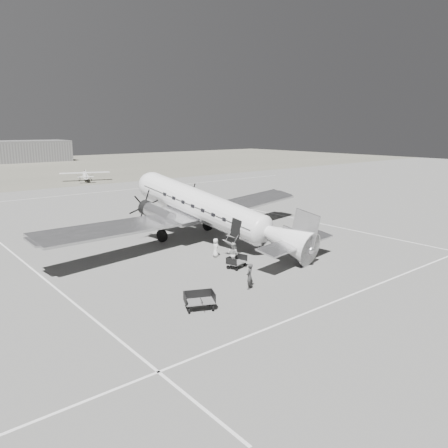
{
  "coord_description": "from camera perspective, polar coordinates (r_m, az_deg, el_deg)",
  "views": [
    {
      "loc": [
        -26.74,
        -29.27,
        10.51
      ],
      "look_at": [
        -2.87,
        -0.07,
        2.2
      ],
      "focal_mm": 35.0,
      "sensor_mm": 36.0,
      "label": 1
    }
  ],
  "objects": [
    {
      "name": "ground",
      "position": [
        41.02,
        3.05,
        -2.44
      ],
      "size": [
        260.0,
        260.0,
        0.0
      ],
      "primitive_type": "plane",
      "color": "slate",
      "rests_on": "ground"
    },
    {
      "name": "grass_infield",
      "position": [
        127.55,
        -27.2,
        6.34
      ],
      "size": [
        260.0,
        90.0,
        0.01
      ],
      "primitive_type": "cube",
      "color": "#635F53",
      "rests_on": "ground"
    },
    {
      "name": "taxi_line_horizon",
      "position": [
        74.99,
        -18.01,
        3.77
      ],
      "size": [
        90.0,
        0.15,
        0.01
      ],
      "primitive_type": "cube",
      "color": "silver",
      "rests_on": "ground"
    },
    {
      "name": "baggage_cart_near",
      "position": [
        33.56,
        1.67,
        -4.99
      ],
      "size": [
        1.93,
        1.6,
        0.94
      ],
      "primitive_type": null,
      "rotation": [
        0.0,
        0.0,
        0.29
      ],
      "color": "#585858",
      "rests_on": "ground"
    },
    {
      "name": "taxi_line_near",
      "position": [
        32.54,
        20.0,
        -7.19
      ],
      "size": [
        60.0,
        0.15,
        0.01
      ],
      "primitive_type": "cube",
      "color": "silver",
      "rests_on": "ground"
    },
    {
      "name": "ramp_agent",
      "position": [
        33.83,
        1.17,
        -3.98
      ],
      "size": [
        0.9,
        1.06,
        1.92
      ],
      "primitive_type": "imported",
      "rotation": [
        0.0,
        0.0,
        1.78
      ],
      "color": "#ACACAA",
      "rests_on": "ground"
    },
    {
      "name": "taxi_line_left",
      "position": [
        41.58,
        -25.83,
        -3.48
      ],
      "size": [
        0.15,
        60.0,
        0.01
      ],
      "primitive_type": "cube",
      "color": "silver",
      "rests_on": "ground"
    },
    {
      "name": "taxi_line_right",
      "position": [
        49.68,
        13.35,
        -0.12
      ],
      "size": [
        0.15,
        80.0,
        0.01
      ],
      "primitive_type": "cube",
      "color": "silver",
      "rests_on": "ground"
    },
    {
      "name": "light_plane_right",
      "position": [
        92.76,
        -17.68,
        5.97
      ],
      "size": [
        11.92,
        10.81,
        2.03
      ],
      "primitive_type": null,
      "rotation": [
        0.0,
        0.0,
        -0.35
      ],
      "color": "silver",
      "rests_on": "ground"
    },
    {
      "name": "baggage_cart_far",
      "position": [
        26.19,
        -3.23,
        -10.01
      ],
      "size": [
        2.25,
        1.98,
        1.06
      ],
      "primitive_type": null,
      "rotation": [
        0.0,
        0.0,
        -0.43
      ],
      "color": "#585858",
      "rests_on": "ground"
    },
    {
      "name": "ground_crew",
      "position": [
        29.24,
        3.36,
        -6.83
      ],
      "size": [
        0.76,
        0.65,
        1.75
      ],
      "primitive_type": "imported",
      "rotation": [
        0.0,
        0.0,
        3.58
      ],
      "color": "#323232",
      "rests_on": "ground"
    },
    {
      "name": "passenger",
      "position": [
        36.29,
        -1.1,
        -3.11
      ],
      "size": [
        0.75,
        0.9,
        1.58
      ],
      "primitive_type": "imported",
      "rotation": [
        0.0,
        0.0,
        1.2
      ],
      "color": "silver",
      "rests_on": "ground"
    },
    {
      "name": "dc3_airliner",
      "position": [
        40.0,
        -1.81,
        1.6
      ],
      "size": [
        34.6,
        26.62,
        6.0
      ],
      "primitive_type": null,
      "rotation": [
        0.0,
        0.0,
        0.16
      ],
      "color": "silver",
      "rests_on": "ground"
    }
  ]
}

